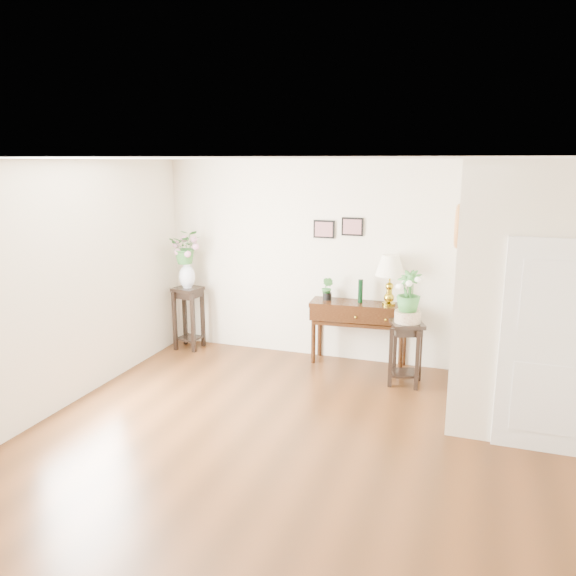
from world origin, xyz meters
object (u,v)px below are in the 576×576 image
at_px(console_table, 359,333).
at_px(plant_stand_b, 406,353).
at_px(table_lamp, 390,279).
at_px(plant_stand_a, 189,318).

bearing_deg(console_table, plant_stand_b, -40.15).
bearing_deg(console_table, table_lamp, -4.48).
bearing_deg(table_lamp, console_table, 180.00).
xyz_separation_m(console_table, table_lamp, (0.40, 0.00, 0.79)).
relative_size(table_lamp, plant_stand_a, 0.73).
xyz_separation_m(console_table, plant_stand_a, (-2.56, -0.15, 0.03)).
relative_size(console_table, table_lamp, 1.94).
bearing_deg(table_lamp, plant_stand_a, -177.11).
distance_m(console_table, plant_stand_b, 0.88).
bearing_deg(plant_stand_a, table_lamp, 2.89).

